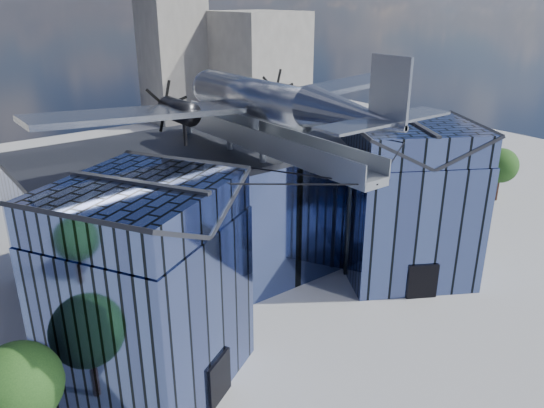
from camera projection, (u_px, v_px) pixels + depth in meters
ground_plane at (290, 309)px, 36.59m from camera, size 120.00×120.00×0.00m
museum at (241, 210)px, 38.87m from camera, size 32.88×24.50×17.60m
bg_towers at (62, 77)px, 71.14m from camera, size 77.00×24.50×26.00m
tree_plaza_w at (19, 385)px, 23.49m from camera, size 4.70×4.70×6.04m
tree_plaza_e at (470, 212)px, 43.60m from camera, size 4.27×4.27×5.31m
tree_side_e at (501, 166)px, 54.82m from camera, size 4.24×4.24×5.63m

